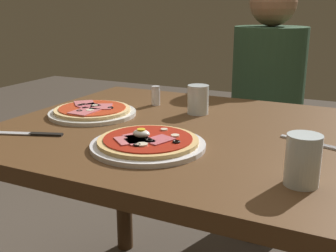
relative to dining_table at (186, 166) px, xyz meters
name	(u,v)px	position (x,y,z in m)	size (l,w,h in m)	color
dining_table	(186,166)	(0.00, 0.00, 0.00)	(1.05, 0.89, 0.73)	brown
pizza_foreground	(148,143)	(-0.02, -0.20, 0.13)	(0.28, 0.28, 0.05)	white
pizza_across_left	(93,111)	(-0.33, 0.00, 0.13)	(0.28, 0.28, 0.03)	white
water_glass_near	(198,101)	(-0.03, 0.17, 0.16)	(0.07, 0.07, 0.09)	silver
water_glass_far	(303,164)	(0.36, -0.26, 0.16)	(0.07, 0.07, 0.10)	silver
fork	(305,141)	(0.32, 0.01, 0.12)	(0.15, 0.06, 0.00)	silver
knife	(32,134)	(-0.35, -0.24, 0.12)	(0.19, 0.08, 0.01)	silver
salt_shaker	(156,96)	(-0.21, 0.21, 0.15)	(0.03, 0.03, 0.07)	white
diner_person	(265,120)	(0.04, 0.81, -0.05)	(0.32, 0.32, 1.18)	black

